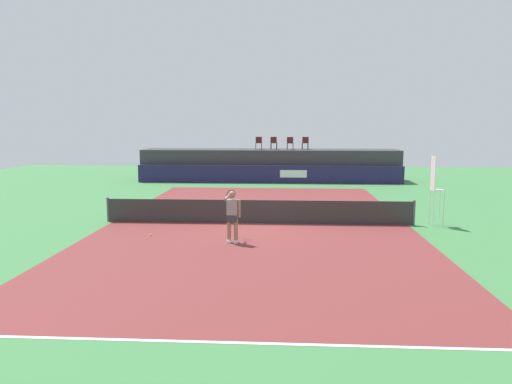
# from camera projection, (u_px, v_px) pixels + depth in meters

# --- Properties ---
(ground_plane) EXTENTS (48.00, 48.00, 0.00)m
(ground_plane) POSITION_uv_depth(u_px,v_px,m) (262.00, 210.00, 22.81)
(ground_plane) COLOR #3D7A42
(court_inner) EXTENTS (12.00, 22.00, 0.00)m
(court_inner) POSITION_uv_depth(u_px,v_px,m) (258.00, 223.00, 19.85)
(court_inner) COLOR maroon
(court_inner) RESTS_ON ground
(line_near_baseline) EXTENTS (12.00, 0.10, 0.00)m
(line_near_baseline) POSITION_uv_depth(u_px,v_px,m) (225.00, 342.00, 9.02)
(line_near_baseline) COLOR white
(line_near_baseline) RESTS_ON court_inner
(sponsor_wall) EXTENTS (18.00, 0.22, 1.20)m
(sponsor_wall) POSITION_uv_depth(u_px,v_px,m) (269.00, 174.00, 33.11)
(sponsor_wall) COLOR #231E4C
(sponsor_wall) RESTS_ON ground
(spectator_platform) EXTENTS (18.00, 2.80, 2.20)m
(spectator_platform) POSITION_uv_depth(u_px,v_px,m) (270.00, 165.00, 34.82)
(spectator_platform) COLOR #38383D
(spectator_platform) RESTS_ON ground
(spectator_chair_far_left) EXTENTS (0.48, 0.48, 0.89)m
(spectator_chair_far_left) POSITION_uv_depth(u_px,v_px,m) (259.00, 142.00, 34.56)
(spectator_chair_far_left) COLOR #561919
(spectator_chair_far_left) RESTS_ON spectator_platform
(spectator_chair_left) EXTENTS (0.47, 0.47, 0.89)m
(spectator_chair_left) POSITION_uv_depth(u_px,v_px,m) (274.00, 142.00, 34.55)
(spectator_chair_left) COLOR #561919
(spectator_chair_left) RESTS_ON spectator_platform
(spectator_chair_center) EXTENTS (0.46, 0.46, 0.89)m
(spectator_chair_center) POSITION_uv_depth(u_px,v_px,m) (290.00, 143.00, 34.17)
(spectator_chair_center) COLOR #561919
(spectator_chair_center) RESTS_ON spectator_platform
(spectator_chair_right) EXTENTS (0.47, 0.47, 0.89)m
(spectator_chair_right) POSITION_uv_depth(u_px,v_px,m) (305.00, 142.00, 34.42)
(spectator_chair_right) COLOR #561919
(spectator_chair_right) RESTS_ON spectator_platform
(umpire_chair) EXTENTS (0.48, 0.48, 2.76)m
(umpire_chair) POSITION_uv_depth(u_px,v_px,m) (435.00, 186.00, 19.21)
(umpire_chair) COLOR white
(umpire_chair) RESTS_ON ground
(tennis_net) EXTENTS (12.40, 0.02, 0.95)m
(tennis_net) POSITION_uv_depth(u_px,v_px,m) (258.00, 212.00, 19.78)
(tennis_net) COLOR #2D2D2D
(tennis_net) RESTS_ON ground
(net_post_near) EXTENTS (0.10, 0.10, 1.00)m
(net_post_near) POSITION_uv_depth(u_px,v_px,m) (108.00, 210.00, 20.14)
(net_post_near) COLOR #4C4C51
(net_post_near) RESTS_ON ground
(net_post_far) EXTENTS (0.10, 0.10, 1.00)m
(net_post_far) POSITION_uv_depth(u_px,v_px,m) (414.00, 213.00, 19.41)
(net_post_far) COLOR #4C4C51
(net_post_far) RESTS_ON ground
(tennis_player) EXTENTS (0.60, 1.18, 1.77)m
(tennis_player) POSITION_uv_depth(u_px,v_px,m) (232.00, 215.00, 16.51)
(tennis_player) COLOR white
(tennis_player) RESTS_ON court_inner
(tennis_ball) EXTENTS (0.07, 0.07, 0.07)m
(tennis_ball) POSITION_uv_depth(u_px,v_px,m) (150.00, 235.00, 17.60)
(tennis_ball) COLOR #D8EA33
(tennis_ball) RESTS_ON court_inner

